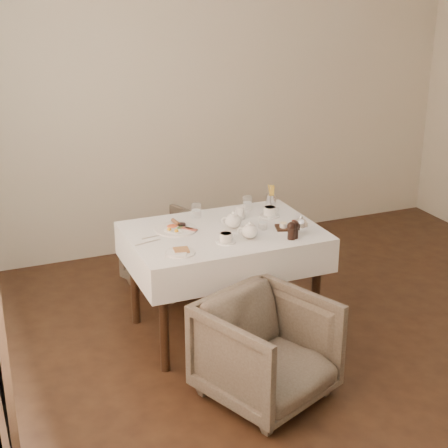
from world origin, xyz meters
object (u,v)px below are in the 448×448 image
armchair_near (267,350)px  armchair_far (171,252)px  breakfast_plate (176,228)px  teapot_centre (233,220)px  table (223,246)px

armchair_near → armchair_far: (-0.03, 1.69, -0.03)m
armchair_near → armchair_far: bearing=68.6°
breakfast_plate → teapot_centre: 0.39m
armchair_near → table: bearing=62.7°
armchair_near → teapot_centre: 1.00m
armchair_far → teapot_centre: (0.18, -0.84, 0.53)m
armchair_near → armchair_far: armchair_near is taller
table → teapot_centre: 0.19m
table → breakfast_plate: (-0.29, 0.13, 0.13)m
armchair_far → armchair_near: bearing=66.5°
table → breakfast_plate: 0.34m
armchair_far → table: bearing=72.2°
armchair_near → armchair_far: size_ratio=1.11×
table → teapot_centre: teapot_centre is taller
armchair_near → breakfast_plate: (-0.22, 0.97, 0.45)m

